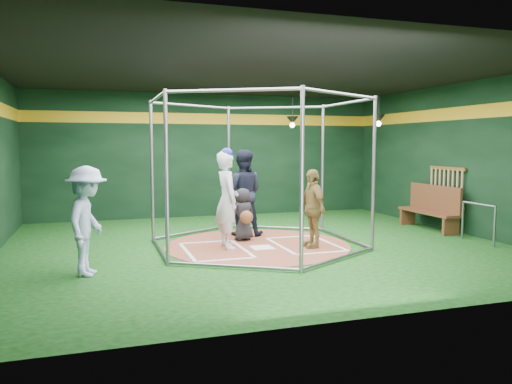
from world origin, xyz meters
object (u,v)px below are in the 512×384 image
object	(u,v)px
dugout_bench	(431,207)
batter_figure	(227,199)
umpire	(243,193)
visitor_leopard	(312,208)

from	to	relation	value
dugout_bench	batter_figure	bearing A→B (deg)	-173.03
umpire	dugout_bench	xyz separation A→B (m)	(4.61, -0.62, -0.43)
visitor_leopard	umpire	size ratio (longest dim) A/B	0.81
batter_figure	visitor_leopard	size ratio (longest dim) A/B	1.27
batter_figure	umpire	bearing A→B (deg)	61.41
umpire	dugout_bench	world-z (taller)	umpire
batter_figure	dugout_bench	xyz separation A→B (m)	(5.30, 0.65, -0.44)
visitor_leopard	dugout_bench	world-z (taller)	visitor_leopard
batter_figure	visitor_leopard	distance (m)	1.73
visitor_leopard	dugout_bench	xyz separation A→B (m)	(3.64, 1.07, -0.24)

